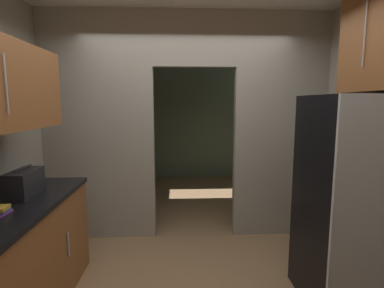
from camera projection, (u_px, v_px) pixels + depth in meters
The scene contains 4 objects.
kitchen_partition at pixel (184, 120), 3.66m from camera, with size 3.49×0.12×2.78m.
adjoining_room_shell at pixel (184, 119), 5.72m from camera, with size 3.49×3.08×2.78m.
refrigerator at pixel (352, 203), 2.44m from camera, with size 0.73×0.76×1.76m.
boombox at pixel (24, 183), 2.41m from camera, with size 0.19×0.37×0.24m.
Camera 1 is at (-0.11, -2.31, 1.70)m, focal length 27.64 mm.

